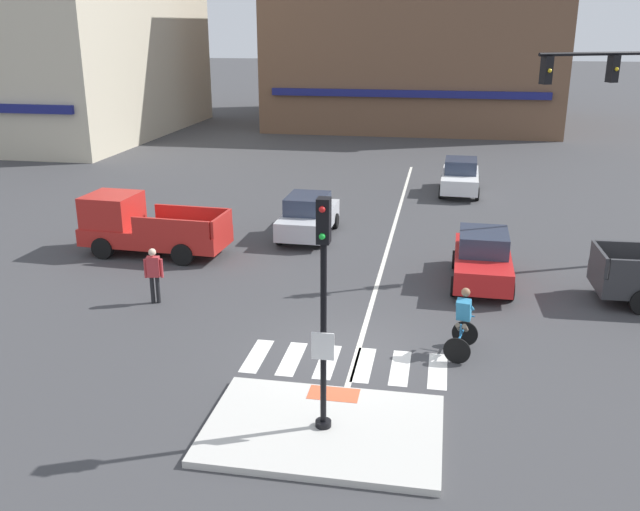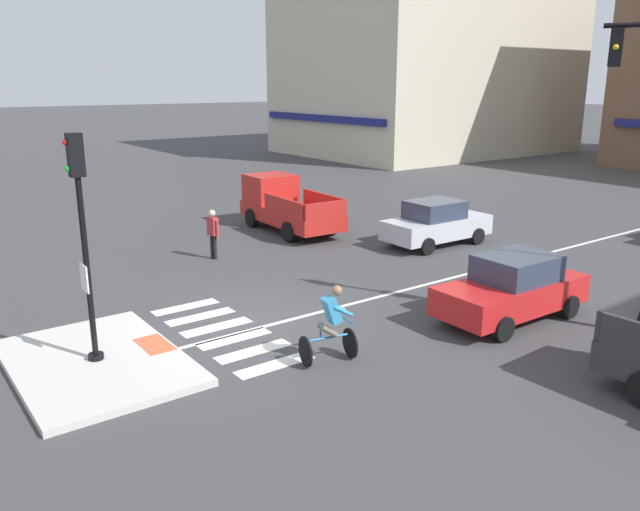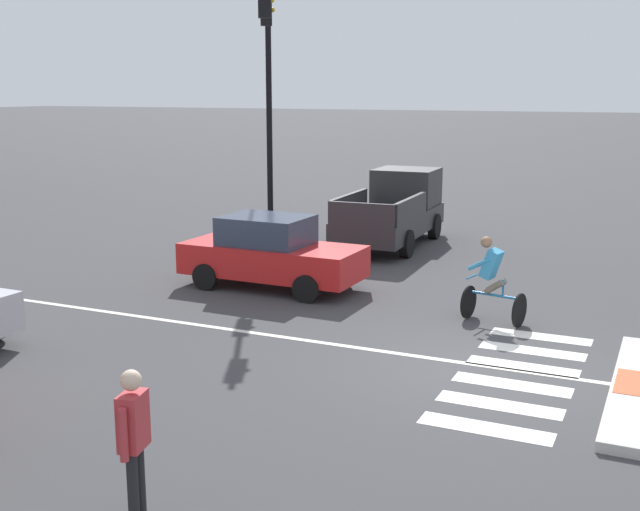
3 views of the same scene
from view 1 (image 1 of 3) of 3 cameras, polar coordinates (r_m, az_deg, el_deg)
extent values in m
plane|color=#3D3D3F|center=(17.40, 2.36, -8.01)|extent=(300.00, 300.00, 0.00)
cube|color=beige|center=(14.27, 0.27, -14.10)|extent=(4.70, 3.26, 0.15)
cube|color=#DB5B38|center=(15.30, 1.13, -11.31)|extent=(1.10, 0.60, 0.01)
cylinder|color=black|center=(14.19, 0.27, -13.64)|extent=(0.32, 0.32, 0.12)
cylinder|color=black|center=(13.27, 0.29, -6.62)|extent=(0.12, 0.12, 3.71)
cube|color=white|center=(13.29, 0.23, -7.48)|extent=(0.44, 0.03, 0.56)
cube|color=black|center=(12.48, 0.30, 2.88)|extent=(0.24, 0.28, 0.84)
sphere|color=red|center=(12.26, 0.17, 3.81)|extent=(0.12, 0.12, 0.12)
sphere|color=green|center=(12.40, 0.17, 1.57)|extent=(0.12, 0.12, 0.12)
cube|color=silver|center=(17.31, -5.21, -8.21)|extent=(0.44, 1.80, 0.01)
cube|color=silver|center=(17.11, -2.34, -8.47)|extent=(0.44, 1.80, 0.01)
cube|color=silver|center=(16.96, 0.60, -8.72)|extent=(0.44, 1.80, 0.01)
cube|color=silver|center=(16.85, 3.59, -8.95)|extent=(0.44, 1.80, 0.01)
cube|color=silver|center=(16.78, 6.62, -9.16)|extent=(0.44, 1.80, 0.01)
cube|color=silver|center=(16.77, 9.66, -9.34)|extent=(0.44, 1.80, 0.01)
cube|color=silver|center=(26.65, 5.85, 1.48)|extent=(0.14, 28.00, 0.01)
cylinder|color=black|center=(23.75, 23.66, 14.98)|extent=(5.25, 2.80, 0.11)
cube|color=black|center=(23.59, 22.95, 13.95)|extent=(0.37, 0.39, 0.80)
sphere|color=gold|center=(23.45, 23.22, 13.90)|extent=(0.12, 0.12, 0.12)
cube|color=black|center=(22.18, 18.13, 14.28)|extent=(0.37, 0.39, 0.80)
sphere|color=gold|center=(22.04, 18.38, 14.23)|extent=(0.12, 0.12, 0.12)
cube|color=beige|center=(55.64, -21.09, 17.22)|extent=(15.72, 21.68, 15.29)
cube|color=brown|center=(60.09, 7.96, 17.46)|extent=(21.76, 19.46, 13.67)
cube|color=navy|center=(50.43, 7.21, 13.06)|extent=(19.58, 0.30, 0.50)
cube|color=red|center=(22.26, 13.19, -0.63)|extent=(1.77, 4.13, 0.70)
cube|color=#2D384C|center=(22.20, 13.31, 1.12)|extent=(1.51, 1.92, 0.64)
cylinder|color=black|center=(21.24, 15.44, -2.77)|extent=(0.19, 0.60, 0.60)
cylinder|color=black|center=(21.16, 10.94, -2.50)|extent=(0.19, 0.60, 0.60)
cylinder|color=black|center=(23.62, 15.08, -0.57)|extent=(0.19, 0.60, 0.60)
cylinder|color=black|center=(23.55, 11.04, -0.32)|extent=(0.19, 0.60, 0.60)
cube|color=silver|center=(26.55, -0.95, 2.97)|extent=(1.77, 4.13, 0.70)
cube|color=#2D384C|center=(26.24, -1.03, 4.29)|extent=(1.51, 1.93, 0.64)
cylinder|color=black|center=(28.02, -2.07, 3.05)|extent=(0.19, 0.60, 0.60)
cylinder|color=black|center=(27.69, 1.30, 2.87)|extent=(0.19, 0.60, 0.60)
cylinder|color=black|center=(25.65, -3.37, 1.56)|extent=(0.19, 0.60, 0.60)
cylinder|color=black|center=(25.30, 0.29, 1.35)|extent=(0.19, 0.60, 0.60)
cube|color=white|center=(34.12, 11.44, 6.11)|extent=(1.81, 4.14, 0.70)
cube|color=#2D384C|center=(34.13, 11.51, 7.26)|extent=(1.53, 1.94, 0.64)
cylinder|color=black|center=(32.96, 12.81, 4.96)|extent=(0.20, 0.60, 0.60)
cylinder|color=black|center=(32.97, 9.91, 5.15)|extent=(0.20, 0.60, 0.60)
cylinder|color=black|center=(35.44, 12.79, 5.89)|extent=(0.20, 0.60, 0.60)
cylinder|color=black|center=(35.45, 10.09, 6.07)|extent=(0.20, 0.60, 0.60)
cube|color=red|center=(25.12, -13.36, 1.62)|extent=(5.19, 2.16, 0.60)
cube|color=red|center=(25.64, -16.72, 3.65)|extent=(1.79, 1.88, 1.10)
cube|color=#2D384C|center=(26.04, -18.33, 3.90)|extent=(0.16, 1.62, 0.60)
cube|color=red|center=(23.75, -12.20, 2.24)|extent=(2.81, 0.26, 0.60)
cube|color=red|center=(25.30, -10.50, 3.35)|extent=(2.81, 0.26, 0.60)
cube|color=red|center=(23.96, -8.09, 2.62)|extent=(0.19, 1.80, 0.60)
cylinder|color=black|center=(25.18, -17.45, 0.58)|extent=(0.77, 0.28, 0.76)
cylinder|color=black|center=(26.69, -15.51, 1.76)|extent=(0.77, 0.28, 0.76)
cylinder|color=black|center=(23.83, -11.24, 0.10)|extent=(0.77, 0.28, 0.76)
cylinder|color=black|center=(25.42, -9.58, 1.36)|extent=(0.77, 0.28, 0.76)
cube|color=#2D2D30|center=(21.69, 21.97, -0.27)|extent=(0.17, 1.80, 0.60)
cylinder|color=black|center=(23.09, 23.85, -1.78)|extent=(0.77, 0.27, 0.76)
cylinder|color=black|center=(18.00, 11.83, -6.30)|extent=(0.66, 0.17, 0.66)
cylinder|color=black|center=(17.07, 11.20, -7.69)|extent=(0.66, 0.17, 0.66)
cylinder|color=#2370AD|center=(17.44, 11.57, -6.32)|extent=(0.22, 0.89, 0.05)
cylinder|color=#2370AD|center=(17.21, 11.50, -6.02)|extent=(0.04, 0.04, 0.30)
cylinder|color=#2370AD|center=(17.75, 11.91, -4.84)|extent=(0.44, 0.12, 0.04)
cylinder|color=#6B6051|center=(17.36, 11.33, -5.78)|extent=(0.19, 0.41, 0.33)
cylinder|color=#6B6051|center=(17.34, 11.85, -5.85)|extent=(0.19, 0.41, 0.33)
cube|color=#338CBF|center=(17.27, 11.75, -4.38)|extent=(0.41, 0.44, 0.60)
sphere|color=#936B4C|center=(17.23, 11.91, -2.98)|extent=(0.22, 0.22, 0.22)
cylinder|color=#338CBF|center=(17.46, 11.33, -4.10)|extent=(0.17, 0.46, 0.31)
cylinder|color=#338CBF|center=(17.41, 12.37, -4.23)|extent=(0.17, 0.46, 0.31)
cylinder|color=black|center=(20.79, -13.62, -2.75)|extent=(0.12, 0.12, 0.82)
cylinder|color=black|center=(20.76, -13.18, -2.75)|extent=(0.12, 0.12, 0.82)
cube|color=#B73338|center=(20.54, -13.55, -0.90)|extent=(0.40, 0.29, 0.60)
cylinder|color=#B73338|center=(20.60, -14.16, -1.04)|extent=(0.09, 0.09, 0.56)
cylinder|color=#B73338|center=(20.51, -12.91, -1.03)|extent=(0.09, 0.09, 0.56)
sphere|color=beige|center=(20.40, -13.64, 0.27)|extent=(0.22, 0.22, 0.22)
camera|label=2|loc=(13.60, 60.61, 0.54)|focal=35.52mm
camera|label=3|loc=(19.39, -37.26, 4.89)|focal=44.58mm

